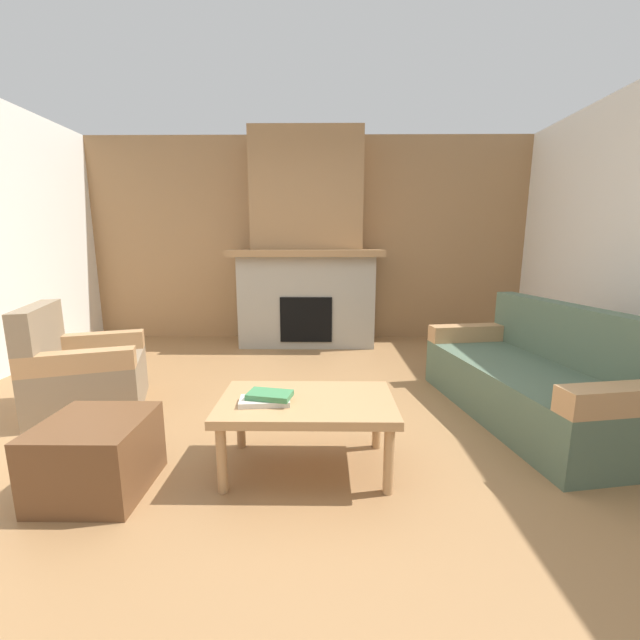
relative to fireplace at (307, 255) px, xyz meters
name	(u,v)px	position (x,y,z in m)	size (l,w,h in m)	color
ground	(292,433)	(0.00, -2.62, -1.16)	(9.00, 9.00, 0.00)	olive
wall_back_wood_panel	(308,240)	(0.00, 0.38, 0.19)	(6.00, 0.12, 2.70)	#997047
fireplace	(307,255)	(0.00, 0.00, 0.00)	(1.90, 0.82, 2.70)	gray
couch	(535,380)	(1.83, -2.32, -0.88)	(1.12, 1.91, 0.85)	#4C604C
armchair	(83,373)	(-1.69, -2.21, -0.87)	(0.97, 0.97, 0.85)	#847056
coffee_table	(307,408)	(0.12, -3.05, -0.79)	(1.00, 0.60, 0.43)	tan
ottoman	(97,455)	(-0.98, -3.28, -0.96)	(0.52, 0.52, 0.40)	brown
book_stack_near_edge	(267,398)	(-0.09, -3.11, -0.70)	(0.30, 0.19, 0.06)	beige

